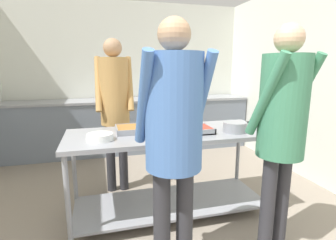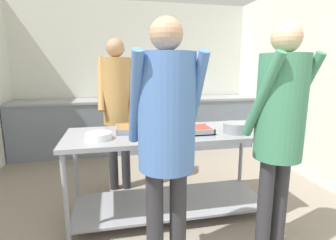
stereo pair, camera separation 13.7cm
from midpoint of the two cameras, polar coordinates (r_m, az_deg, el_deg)
The scene contains 12 objects.
wall_rear at distance 5.03m, azimuth -6.35°, elevation 9.47°, with size 4.37×0.06×2.65m.
wall_right at distance 3.90m, azimuth 31.26°, elevation 7.31°, with size 0.06×4.43×2.65m.
back_counter at distance 4.77m, azimuth -5.69°, elevation -0.97°, with size 4.21×0.65×0.94m.
serving_counter at distance 2.65m, azimuth 1.95°, elevation -8.52°, with size 2.00×0.76×0.87m.
plate_stack at distance 2.37m, azimuth -13.28°, elevation -3.43°, with size 0.24×0.24×0.06m.
serving_tray_vegetables at distance 2.61m, azimuth -5.46°, elevation -1.90°, with size 0.39×0.31×0.05m.
serving_tray_roast at distance 2.53m, azimuth 5.66°, elevation -2.30°, with size 0.48×0.28×0.05m.
sauce_pan at distance 2.62m, azimuth 15.91°, elevation -1.57°, with size 0.37×0.23×0.10m.
guest_serving_left at distance 2.11m, azimuth 24.88°, elevation 0.12°, with size 0.50×0.42×1.80m.
guest_serving_right at distance 1.72m, azimuth 1.94°, elevation -1.42°, with size 0.49×0.38×1.80m.
cook_behind_counter at distance 3.13m, azimuth -9.76°, elevation 4.66°, with size 0.44×0.36×1.81m.
water_bottle at distance 4.73m, azimuth 2.14°, elevation 6.16°, with size 0.07×0.07×0.26m.
Camera 2 is at (-0.43, -0.71, 1.50)m, focal length 28.00 mm.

